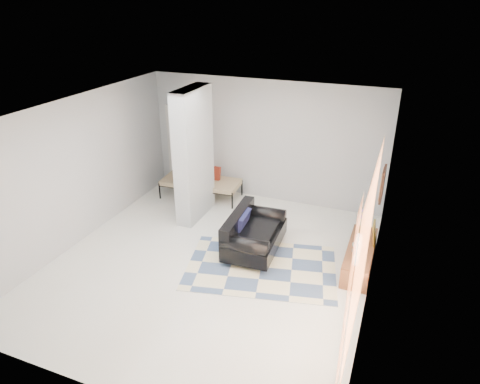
% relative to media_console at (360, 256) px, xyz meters
% --- Properties ---
extents(floor, '(6.00, 6.00, 0.00)m').
position_rel_media_console_xyz_m(floor, '(-2.52, -0.90, -0.21)').
color(floor, white).
rests_on(floor, ground).
extents(ceiling, '(6.00, 6.00, 0.00)m').
position_rel_media_console_xyz_m(ceiling, '(-2.52, -0.90, 2.59)').
color(ceiling, white).
rests_on(ceiling, wall_back).
extents(wall_back, '(6.00, 0.00, 6.00)m').
position_rel_media_console_xyz_m(wall_back, '(-2.52, 2.10, 1.19)').
color(wall_back, '#B5B7B9').
rests_on(wall_back, ground).
extents(wall_front, '(6.00, 0.00, 6.00)m').
position_rel_media_console_xyz_m(wall_front, '(-2.52, -3.90, 1.19)').
color(wall_front, '#B5B7B9').
rests_on(wall_front, ground).
extents(wall_left, '(0.00, 6.00, 6.00)m').
position_rel_media_console_xyz_m(wall_left, '(-5.27, -0.90, 1.19)').
color(wall_left, '#B5B7B9').
rests_on(wall_left, ground).
extents(wall_right, '(0.00, 6.00, 6.00)m').
position_rel_media_console_xyz_m(wall_right, '(0.23, -0.90, 1.19)').
color(wall_right, '#B5B7B9').
rests_on(wall_right, ground).
extents(partition_column, '(0.35, 1.20, 2.80)m').
position_rel_media_console_xyz_m(partition_column, '(-3.62, 0.70, 1.19)').
color(partition_column, '#B9BEC1').
rests_on(partition_column, floor).
extents(hallway_door, '(0.85, 0.06, 2.04)m').
position_rel_media_console_xyz_m(hallway_door, '(-4.62, 2.06, 0.81)').
color(hallway_door, silver).
rests_on(hallway_door, floor).
extents(curtain, '(0.00, 2.55, 2.55)m').
position_rel_media_console_xyz_m(curtain, '(0.15, -2.05, 1.24)').
color(curtain, orange).
rests_on(curtain, wall_right).
extents(wall_art, '(0.04, 0.45, 0.55)m').
position_rel_media_console_xyz_m(wall_art, '(0.20, -0.00, 1.44)').
color(wall_art, '#33180E').
rests_on(wall_art, wall_right).
extents(media_console, '(0.45, 1.59, 0.80)m').
position_rel_media_console_xyz_m(media_console, '(0.00, 0.00, 0.00)').
color(media_console, brown).
rests_on(media_console, floor).
extents(loveseat, '(0.96, 1.57, 0.76)m').
position_rel_media_console_xyz_m(loveseat, '(-1.98, -0.21, 0.15)').
color(loveseat, silver).
rests_on(loveseat, floor).
extents(daybed, '(1.91, 0.92, 0.77)m').
position_rel_media_console_xyz_m(daybed, '(-3.95, 1.57, 0.21)').
color(daybed, black).
rests_on(daybed, floor).
extents(area_rug, '(2.95, 2.28, 0.01)m').
position_rel_media_console_xyz_m(area_rug, '(-1.62, -0.70, -0.20)').
color(area_rug, beige).
rests_on(area_rug, floor).
extents(cylinder_lamp, '(0.10, 0.10, 0.56)m').
position_rel_media_console_xyz_m(cylinder_lamp, '(-0.02, -0.59, 0.48)').
color(cylinder_lamp, white).
rests_on(cylinder_lamp, media_console).
extents(bronze_figurine, '(0.14, 0.14, 0.27)m').
position_rel_media_console_xyz_m(bronze_figurine, '(-0.05, 0.58, 0.33)').
color(bronze_figurine, black).
rests_on(bronze_figurine, media_console).
extents(vase, '(0.20, 0.20, 0.20)m').
position_rel_media_console_xyz_m(vase, '(-0.05, -0.09, 0.30)').
color(vase, white).
rests_on(vase, media_console).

